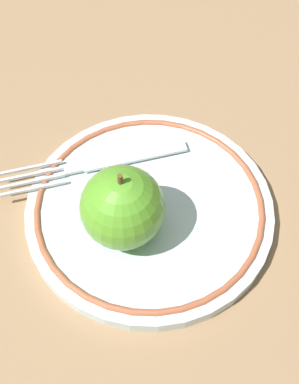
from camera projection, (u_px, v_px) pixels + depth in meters
The scene contains 4 objects.
ground_plane at pixel (158, 229), 0.48m from camera, with size 2.00×2.00×0.00m, color #8C6D4C.
plate at pixel (149, 209), 0.48m from camera, with size 0.22×0.22×0.02m.
apple_red_whole at pixel (122, 207), 0.43m from camera, with size 0.07×0.07×0.08m.
fork at pixel (98, 164), 0.50m from camera, with size 0.18×0.06×0.00m.
Camera 1 is at (0.02, 0.24, 0.41)m, focal length 50.00 mm.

